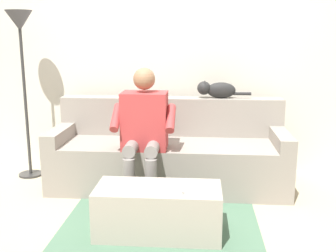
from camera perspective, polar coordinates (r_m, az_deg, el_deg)
name	(u,v)px	position (r m, az deg, el deg)	size (l,w,h in m)	color
ground_plane	(162,217)	(3.32, -0.84, -12.59)	(8.00, 8.00, 0.00)	tan
back_wall	(173,46)	(4.29, 0.73, 11.07)	(4.47, 0.06, 2.60)	beige
couch	(169,155)	(3.92, 0.17, -4.02)	(2.19, 0.78, 0.81)	gray
coffee_table	(158,211)	(3.00, -1.35, -11.73)	(0.90, 0.41, 0.36)	#A89E8E
person_solo_seated	(144,126)	(3.51, -3.38, -0.01)	(0.54, 0.52, 1.14)	#B23838
cat_on_backrest	(216,90)	(4.02, 6.71, 5.08)	(0.52, 0.13, 0.17)	black
remote_white	(175,190)	(2.84, 0.96, -8.97)	(0.14, 0.04, 0.02)	white
floor_rug	(160,226)	(3.18, -1.12, -13.77)	(1.49, 1.58, 0.01)	#4C7056
floor_lamp	(21,41)	(4.25, -19.87, 11.15)	(0.26, 0.26, 1.65)	#2D2D2D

